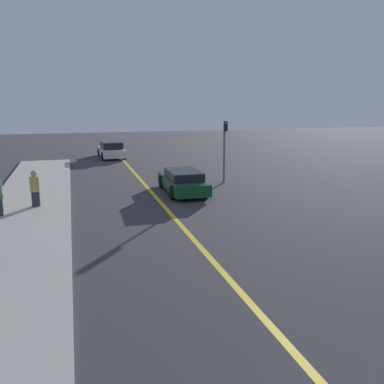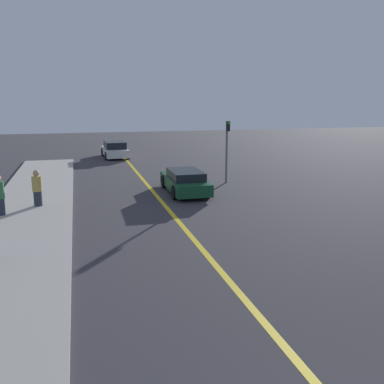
{
  "view_description": "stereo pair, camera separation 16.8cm",
  "coord_description": "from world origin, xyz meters",
  "px_view_note": "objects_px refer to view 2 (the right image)",
  "views": [
    {
      "loc": [
        -3.82,
        -2.24,
        4.69
      ],
      "look_at": [
        -0.17,
        10.65,
        1.75
      ],
      "focal_mm": 40.0,
      "sensor_mm": 36.0,
      "label": 1
    },
    {
      "loc": [
        -3.66,
        -2.29,
        4.69
      ],
      "look_at": [
        -0.17,
        10.65,
        1.75
      ],
      "focal_mm": 40.0,
      "sensor_mm": 36.0,
      "label": 2
    }
  ],
  "objects_px": {
    "pedestrian_by_sign": "(37,188)",
    "car_near_right_lane": "(185,181)",
    "car_ahead_center": "(115,150)",
    "traffic_light": "(227,145)"
  },
  "relations": [
    {
      "from": "car_near_right_lane",
      "to": "car_ahead_center",
      "type": "relative_size",
      "value": 1.05
    },
    {
      "from": "traffic_light",
      "to": "car_near_right_lane",
      "type": "bearing_deg",
      "value": -146.63
    },
    {
      "from": "car_ahead_center",
      "to": "pedestrian_by_sign",
      "type": "bearing_deg",
      "value": -109.34
    },
    {
      "from": "traffic_light",
      "to": "car_ahead_center",
      "type": "bearing_deg",
      "value": 112.5
    },
    {
      "from": "pedestrian_by_sign",
      "to": "car_near_right_lane",
      "type": "bearing_deg",
      "value": 11.17
    },
    {
      "from": "pedestrian_by_sign",
      "to": "traffic_light",
      "type": "bearing_deg",
      "value": 18.47
    },
    {
      "from": "car_near_right_lane",
      "to": "pedestrian_by_sign",
      "type": "height_order",
      "value": "pedestrian_by_sign"
    },
    {
      "from": "car_near_right_lane",
      "to": "traffic_light",
      "type": "height_order",
      "value": "traffic_light"
    },
    {
      "from": "pedestrian_by_sign",
      "to": "car_ahead_center",
      "type": "bearing_deg",
      "value": 73.32
    },
    {
      "from": "car_ahead_center",
      "to": "pedestrian_by_sign",
      "type": "height_order",
      "value": "pedestrian_by_sign"
    }
  ]
}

